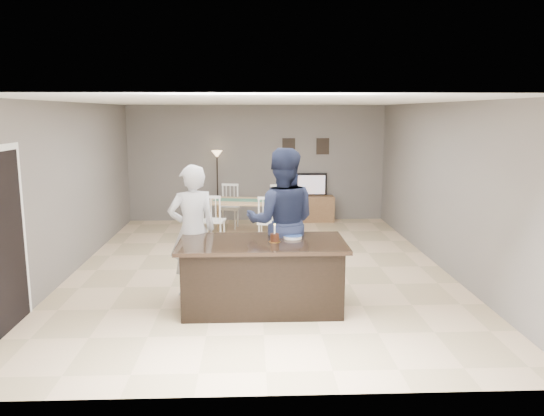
{
  "coord_description": "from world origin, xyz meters",
  "views": [
    {
      "loc": [
        -0.14,
        -8.43,
        2.55
      ],
      "look_at": [
        0.19,
        -0.3,
        1.07
      ],
      "focal_mm": 35.0,
      "sensor_mm": 36.0,
      "label": 1
    }
  ],
  "objects_px": {
    "television": "(308,185)",
    "woman": "(193,231)",
    "man": "(282,222)",
    "plate_stack": "(293,237)",
    "tv_console": "(308,209)",
    "kitchen_island": "(262,275)",
    "floor_lamp": "(217,167)",
    "birthday_cake": "(275,238)",
    "dining_table": "(247,207)"
  },
  "relations": [
    {
      "from": "television",
      "to": "floor_lamp",
      "type": "height_order",
      "value": "floor_lamp"
    },
    {
      "from": "kitchen_island",
      "to": "television",
      "type": "xyz_separation_m",
      "value": [
        1.2,
        5.64,
        0.41
      ]
    },
    {
      "from": "television",
      "to": "man",
      "type": "xyz_separation_m",
      "value": [
        -0.91,
        -5.09,
        0.17
      ]
    },
    {
      "from": "kitchen_island",
      "to": "dining_table",
      "type": "relative_size",
      "value": 1.06
    },
    {
      "from": "tv_console",
      "to": "woman",
      "type": "distance_m",
      "value": 5.5
    },
    {
      "from": "kitchen_island",
      "to": "dining_table",
      "type": "distance_m",
      "value": 4.16
    },
    {
      "from": "television",
      "to": "floor_lamp",
      "type": "xyz_separation_m",
      "value": [
        -2.12,
        -0.05,
        0.43
      ]
    },
    {
      "from": "floor_lamp",
      "to": "tv_console",
      "type": "bearing_deg",
      "value": -0.54
    },
    {
      "from": "television",
      "to": "woman",
      "type": "distance_m",
      "value": 5.53
    },
    {
      "from": "kitchen_island",
      "to": "floor_lamp",
      "type": "distance_m",
      "value": 5.73
    },
    {
      "from": "tv_console",
      "to": "man",
      "type": "bearing_deg",
      "value": -100.3
    },
    {
      "from": "tv_console",
      "to": "floor_lamp",
      "type": "height_order",
      "value": "floor_lamp"
    },
    {
      "from": "kitchen_island",
      "to": "television",
      "type": "height_order",
      "value": "television"
    },
    {
      "from": "television",
      "to": "man",
      "type": "distance_m",
      "value": 5.17
    },
    {
      "from": "woman",
      "to": "floor_lamp",
      "type": "bearing_deg",
      "value": -110.74
    },
    {
      "from": "woman",
      "to": "dining_table",
      "type": "xyz_separation_m",
      "value": [
        0.73,
        3.6,
        -0.3
      ]
    },
    {
      "from": "kitchen_island",
      "to": "floor_lamp",
      "type": "height_order",
      "value": "floor_lamp"
    },
    {
      "from": "floor_lamp",
      "to": "kitchen_island",
      "type": "bearing_deg",
      "value": -80.7
    },
    {
      "from": "tv_console",
      "to": "plate_stack",
      "type": "relative_size",
      "value": 4.78
    },
    {
      "from": "woman",
      "to": "television",
      "type": "bearing_deg",
      "value": -133.25
    },
    {
      "from": "tv_console",
      "to": "woman",
      "type": "bearing_deg",
      "value": -113.18
    },
    {
      "from": "tv_console",
      "to": "man",
      "type": "xyz_separation_m",
      "value": [
        -0.91,
        -5.02,
        0.73
      ]
    },
    {
      "from": "dining_table",
      "to": "floor_lamp",
      "type": "bearing_deg",
      "value": 125.77
    },
    {
      "from": "woman",
      "to": "kitchen_island",
      "type": "bearing_deg",
      "value": 129.58
    },
    {
      "from": "kitchen_island",
      "to": "plate_stack",
      "type": "xyz_separation_m",
      "value": [
        0.41,
        0.16,
        0.47
      ]
    },
    {
      "from": "television",
      "to": "man",
      "type": "height_order",
      "value": "man"
    },
    {
      "from": "woman",
      "to": "floor_lamp",
      "type": "xyz_separation_m",
      "value": [
        0.03,
        5.04,
        0.37
      ]
    },
    {
      "from": "television",
      "to": "birthday_cake",
      "type": "bearing_deg",
      "value": 79.6
    },
    {
      "from": "man",
      "to": "birthday_cake",
      "type": "relative_size",
      "value": 8.73
    },
    {
      "from": "man",
      "to": "plate_stack",
      "type": "distance_m",
      "value": 0.42
    },
    {
      "from": "kitchen_island",
      "to": "man",
      "type": "distance_m",
      "value": 0.85
    },
    {
      "from": "man",
      "to": "dining_table",
      "type": "xyz_separation_m",
      "value": [
        -0.5,
        3.6,
        -0.42
      ]
    },
    {
      "from": "kitchen_island",
      "to": "woman",
      "type": "xyz_separation_m",
      "value": [
        -0.95,
        0.55,
        0.47
      ]
    },
    {
      "from": "television",
      "to": "plate_stack",
      "type": "bearing_deg",
      "value": 81.78
    },
    {
      "from": "kitchen_island",
      "to": "television",
      "type": "relative_size",
      "value": 2.35
    },
    {
      "from": "tv_console",
      "to": "woman",
      "type": "relative_size",
      "value": 0.65
    },
    {
      "from": "tv_console",
      "to": "dining_table",
      "type": "distance_m",
      "value": 2.03
    },
    {
      "from": "kitchen_island",
      "to": "man",
      "type": "bearing_deg",
      "value": 62.36
    },
    {
      "from": "plate_stack",
      "to": "woman",
      "type": "bearing_deg",
      "value": 164.15
    },
    {
      "from": "kitchen_island",
      "to": "tv_console",
      "type": "height_order",
      "value": "kitchen_island"
    },
    {
      "from": "television",
      "to": "woman",
      "type": "bearing_deg",
      "value": 67.1
    },
    {
      "from": "birthday_cake",
      "to": "dining_table",
      "type": "bearing_deg",
      "value": 95.17
    },
    {
      "from": "man",
      "to": "woman",
      "type": "bearing_deg",
      "value": 5.21
    },
    {
      "from": "television",
      "to": "kitchen_island",
      "type": "bearing_deg",
      "value": 77.99
    },
    {
      "from": "kitchen_island",
      "to": "dining_table",
      "type": "height_order",
      "value": "dining_table"
    },
    {
      "from": "dining_table",
      "to": "tv_console",
      "type": "bearing_deg",
      "value": 54.99
    },
    {
      "from": "birthday_cake",
      "to": "floor_lamp",
      "type": "relative_size",
      "value": 0.14
    },
    {
      "from": "kitchen_island",
      "to": "plate_stack",
      "type": "relative_size",
      "value": 8.57
    },
    {
      "from": "tv_console",
      "to": "television",
      "type": "relative_size",
      "value": 1.31
    },
    {
      "from": "television",
      "to": "dining_table",
      "type": "xyz_separation_m",
      "value": [
        -1.42,
        -1.49,
        -0.25
      ]
    }
  ]
}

